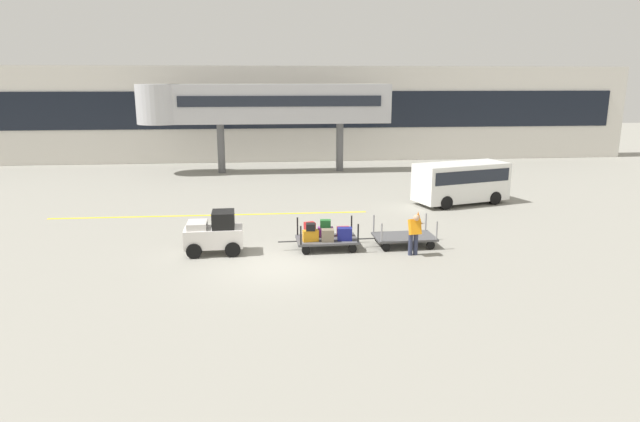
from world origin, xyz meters
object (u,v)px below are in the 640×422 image
object	(u,v)px
baggage_cart_lead	(326,235)
baggage_cart_middle	(404,237)
baggage_tug	(215,234)
shuttle_van	(461,180)
baggage_handler	(414,233)
safety_cone_near	(418,218)

from	to	relation	value
baggage_cart_lead	baggage_cart_middle	distance (m)	3.04
baggage_tug	baggage_cart_middle	size ratio (longest dim) A/B	0.71
baggage_cart_middle	baggage_cart_lead	bearing A→B (deg)	-177.85
shuttle_van	baggage_handler	bearing A→B (deg)	-119.60
baggage_handler	safety_cone_near	distance (m)	4.71
baggage_tug	safety_cone_near	distance (m)	9.30
baggage_tug	baggage_handler	distance (m)	7.28
baggage_cart_lead	baggage_handler	world-z (taller)	baggage_handler
safety_cone_near	baggage_cart_middle	bearing A→B (deg)	-114.29
baggage_handler	safety_cone_near	xyz separation A→B (m)	(1.41, 4.46, -0.59)
baggage_tug	shuttle_van	world-z (taller)	shuttle_van
baggage_tug	baggage_cart_middle	bearing A→B (deg)	1.84
baggage_cart_lead	shuttle_van	bearing A→B (deg)	42.64
baggage_cart_lead	safety_cone_near	bearing A→B (deg)	36.73
baggage_cart_lead	baggage_cart_middle	size ratio (longest dim) A/B	1.00
shuttle_van	safety_cone_near	bearing A→B (deg)	-130.79
baggage_cart_lead	baggage_cart_middle	world-z (taller)	same
baggage_handler	shuttle_van	distance (m)	9.52
baggage_tug	shuttle_van	bearing A→B (deg)	31.45
baggage_cart_lead	baggage_cart_middle	xyz separation A→B (m)	(3.03, 0.11, -0.19)
shuttle_van	baggage_cart_lead	bearing A→B (deg)	-137.36
baggage_tug	safety_cone_near	size ratio (longest dim) A/B	3.88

